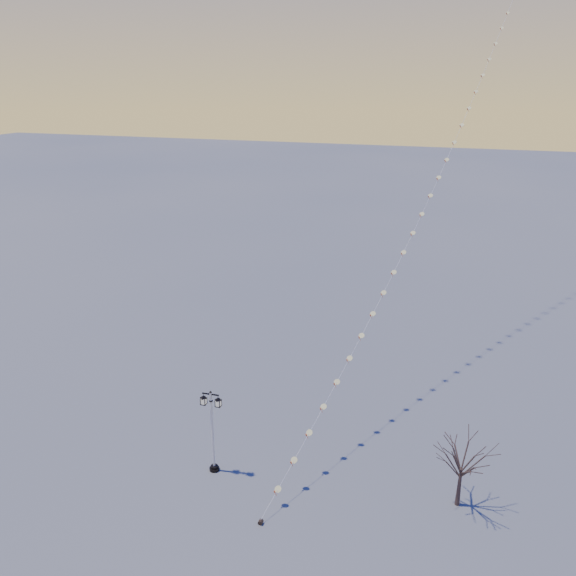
% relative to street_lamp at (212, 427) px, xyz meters
% --- Properties ---
extents(ground, '(300.00, 300.00, 0.00)m').
position_rel_street_lamp_xyz_m(ground, '(3.37, -1.10, -2.47)').
color(ground, slate).
rests_on(ground, ground).
extents(street_lamp, '(1.13, 0.49, 4.45)m').
position_rel_street_lamp_xyz_m(street_lamp, '(0.00, 0.00, 0.00)').
color(street_lamp, black).
rests_on(street_lamp, ground).
extents(bare_tree, '(2.12, 2.12, 3.53)m').
position_rel_street_lamp_xyz_m(bare_tree, '(11.57, 1.25, -0.02)').
color(bare_tree, '#3A2922').
rests_on(bare_tree, ground).
extents(kite_train, '(11.88, 48.84, 35.69)m').
position_rel_street_lamp_xyz_m(kite_train, '(9.14, 21.38, 15.29)').
color(kite_train, black).
rests_on(kite_train, ground).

